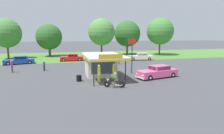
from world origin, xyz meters
TOP-DOWN VIEW (x-y plane):
  - ground_plane at (0.00, 0.00)m, footprint 300.00×300.00m
  - grass_verge_strip at (0.00, 30.00)m, footprint 120.00×24.00m
  - service_station_kiosk at (0.79, 4.15)m, footprint 4.41×7.51m
  - gas_pump_nearside at (-0.10, 1.05)m, footprint 0.44×0.44m
  - gas_pump_offside at (1.68, 1.05)m, footprint 0.44×0.44m
  - motorcycle_with_rider at (1.06, -1.53)m, footprint 2.07×1.01m
  - featured_classic_sedan at (7.57, 1.56)m, footprint 5.81×3.03m
  - parked_car_back_row_centre_right at (5.14, 18.63)m, footprint 5.28×2.63m
  - parked_car_back_row_centre at (-11.86, 18.65)m, footprint 5.73×3.04m
  - parked_car_back_row_far_right at (-2.10, 20.58)m, footprint 5.01×2.08m
  - parked_car_back_row_right at (12.46, 18.26)m, footprint 5.63×2.63m
  - bystander_chatting_near_pumps at (6.06, 13.55)m, footprint 0.39×0.39m
  - bystander_strolling_foreground at (-11.10, 9.77)m, footprint 0.39×0.39m
  - bystander_leaning_by_kiosk at (-6.76, 10.11)m, footprint 0.34×0.34m
  - tree_oak_centre at (5.37, 25.77)m, footprint 6.45×6.45m
  - tree_oak_left at (-7.03, 30.91)m, footprint 6.45×6.45m
  - tree_oak_distant_spare at (-15.85, 27.77)m, footprint 6.46×6.46m
  - tree_oak_far_right at (22.01, 27.19)m, footprint 7.15×7.15m
  - tree_oak_far_left at (13.67, 29.92)m, footprint 7.07×7.07m
  - roadside_pole_sign at (5.38, 4.98)m, footprint 1.10×0.12m
  - spare_tire_stack at (-2.28, 2.12)m, footprint 0.60×0.60m

SIDE VIEW (x-z plane):
  - ground_plane at x=0.00m, z-range 0.00..0.00m
  - grass_verge_strip at x=0.00m, z-range 0.00..0.01m
  - spare_tire_stack at x=-2.28m, z-range 0.00..0.72m
  - motorcycle_with_rider at x=1.06m, z-range -0.14..1.44m
  - parked_car_back_row_far_right at x=-2.10m, z-range -0.06..1.39m
  - parked_car_back_row_centre at x=-11.86m, z-range -0.07..1.41m
  - parked_car_back_row_right at x=12.46m, z-range -0.07..1.47m
  - parked_car_back_row_centre_right at x=5.14m, z-range -0.07..1.50m
  - featured_classic_sedan at x=7.57m, z-range -0.06..1.49m
  - bystander_leaning_by_kiosk at x=-6.76m, z-range 0.03..1.57m
  - gas_pump_nearside at x=-0.10m, z-range -0.08..1.97m
  - bystander_strolling_foreground at x=-11.10m, z-range 0.07..1.84m
  - gas_pump_offside at x=1.68m, z-range -0.08..2.00m
  - bystander_chatting_near_pumps at x=6.06m, z-range 0.07..1.86m
  - service_station_kiosk at x=0.79m, z-range 0.03..3.44m
  - roadside_pole_sign at x=5.38m, z-range 0.88..5.70m
  - tree_oak_left at x=-7.03m, z-range 0.84..9.00m
  - tree_oak_far_left at x=13.67m, z-range 0.95..10.25m
  - tree_oak_distant_spare at x=-15.85m, z-range 1.26..10.27m
  - tree_oak_centre at x=5.37m, z-range 1.43..10.75m
  - tree_oak_far_right at x=22.01m, z-range 1.20..11.14m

